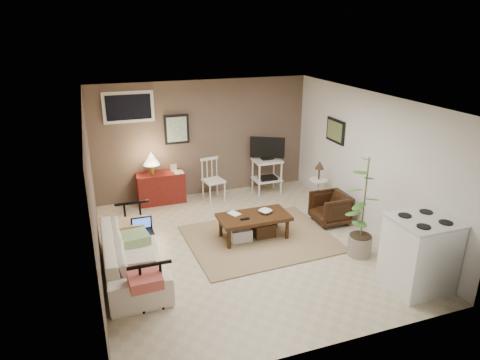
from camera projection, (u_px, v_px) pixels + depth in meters
name	position (u px, v px, depth m)	size (l,w,h in m)	color
floor	(244.00, 246.00, 7.04)	(5.00, 5.00, 0.00)	#C1B293
art_back	(177.00, 129.00, 8.56)	(0.50, 0.03, 0.60)	black
art_right	(335.00, 131.00, 8.14)	(0.03, 0.60, 0.45)	black
window	(128.00, 107.00, 8.10)	(0.96, 0.03, 0.60)	silver
rug	(260.00, 239.00, 7.26)	(2.38, 1.91, 0.02)	#907853
coffee_table	(253.00, 225.00, 7.21)	(1.19, 0.62, 0.45)	#3A2310
sofa	(132.00, 248.00, 6.17)	(2.07, 0.60, 0.81)	white
sofa_pillows	(137.00, 249.00, 5.94)	(0.40, 1.97, 0.14)	beige
sofa_end_rails	(141.00, 250.00, 6.23)	(0.56, 2.07, 0.70)	black
laptop	(142.00, 228.00, 6.51)	(0.32, 0.23, 0.22)	black
red_console	(160.00, 185.00, 8.63)	(0.94, 0.42, 1.09)	maroon
spindle_chair	(213.00, 181.00, 8.78)	(0.46, 0.46, 0.86)	silver
tv_stand	(267.00, 164.00, 9.07)	(0.67, 0.47, 1.22)	silver
side_table	(319.00, 178.00, 8.38)	(0.35, 0.35, 0.94)	silver
armchair	(330.00, 207.00, 7.77)	(0.60, 0.56, 0.62)	black
potted_plant	(364.00, 204.00, 6.48)	(0.41, 0.41, 1.63)	gray
stove	(419.00, 253.00, 5.79)	(0.80, 0.74, 1.04)	white
bowl	(265.00, 207.00, 7.21)	(0.21, 0.05, 0.21)	#3A2310
book_table	(231.00, 210.00, 7.11)	(0.15, 0.02, 0.21)	#3A2310
book_console	(174.00, 168.00, 8.50)	(0.18, 0.02, 0.24)	#3A2310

